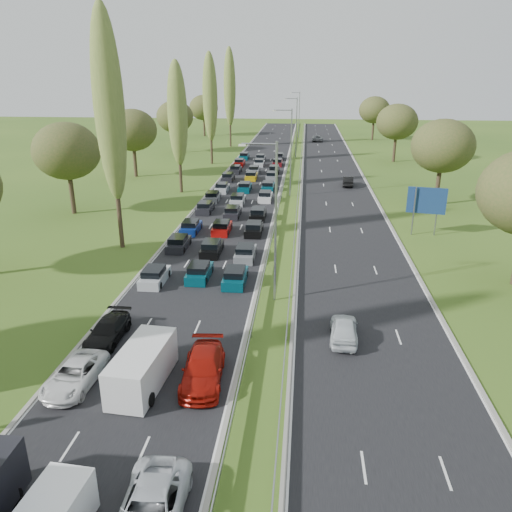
% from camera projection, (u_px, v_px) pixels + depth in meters
% --- Properties ---
extents(ground, '(260.00, 260.00, 0.00)m').
position_uv_depth(ground, '(290.00, 193.00, 72.93)').
color(ground, '#34541A').
rests_on(ground, ground).
extents(near_carriageway, '(10.50, 215.00, 0.04)m').
position_uv_depth(near_carriageway, '(247.00, 188.00, 75.89)').
color(near_carriageway, black).
rests_on(near_carriageway, ground).
extents(far_carriageway, '(10.50, 215.00, 0.04)m').
position_uv_depth(far_carriageway, '(336.00, 190.00, 74.65)').
color(far_carriageway, black).
rests_on(far_carriageway, ground).
extents(central_reservation, '(2.36, 215.00, 0.32)m').
position_uv_depth(central_reservation, '(291.00, 186.00, 75.08)').
color(central_reservation, gray).
rests_on(central_reservation, ground).
extents(lamp_columns, '(0.18, 140.18, 12.00)m').
position_uv_depth(lamp_columns, '(291.00, 154.00, 69.01)').
color(lamp_columns, gray).
rests_on(lamp_columns, ground).
extents(poplar_row, '(2.80, 127.80, 22.44)m').
position_uv_depth(poplar_row, '(155.00, 110.00, 59.09)').
color(poplar_row, '#2D2116').
rests_on(poplar_row, ground).
extents(woodland_left, '(8.00, 166.00, 11.10)m').
position_uv_depth(woodland_left, '(53.00, 155.00, 56.48)').
color(woodland_left, '#2D2116').
rests_on(woodland_left, ground).
extents(woodland_right, '(8.00, 153.00, 11.10)m').
position_uv_depth(woodland_right, '(462.00, 156.00, 56.05)').
color(woodland_right, '#2D2116').
rests_on(woodland_right, ground).
extents(traffic_queue_fill, '(9.00, 68.84, 0.80)m').
position_uv_depth(traffic_queue_fill, '(242.00, 193.00, 71.11)').
color(traffic_queue_fill, '#B2B7BC').
rests_on(traffic_queue_fill, ground).
extents(near_car_2, '(2.50, 4.97, 1.35)m').
position_uv_depth(near_car_2, '(75.00, 375.00, 27.55)').
color(near_car_2, silver).
rests_on(near_car_2, near_carriageway).
extents(near_car_3, '(1.98, 4.74, 1.37)m').
position_uv_depth(near_car_3, '(108.00, 331.00, 32.27)').
color(near_car_3, black).
rests_on(near_car_3, near_carriageway).
extents(near_car_7, '(2.53, 5.60, 1.59)m').
position_uv_depth(near_car_7, '(140.00, 368.00, 27.94)').
color(near_car_7, '#043148').
rests_on(near_car_7, near_carriageway).
extents(near_car_10, '(2.66, 5.40, 1.47)m').
position_uv_depth(near_car_10, '(150.00, 510.00, 18.90)').
color(near_car_10, silver).
rests_on(near_car_10, near_carriageway).
extents(near_car_11, '(2.62, 5.60, 1.58)m').
position_uv_depth(near_car_11, '(203.00, 369.00, 27.91)').
color(near_car_11, '#9B1209').
rests_on(near_car_11, near_carriageway).
extents(far_car_0, '(2.00, 4.47, 1.49)m').
position_uv_depth(far_car_0, '(344.00, 329.00, 32.35)').
color(far_car_0, silver).
rests_on(far_car_0, far_carriageway).
extents(far_car_1, '(1.91, 4.64, 1.49)m').
position_uv_depth(far_car_1, '(348.00, 181.00, 77.27)').
color(far_car_1, black).
rests_on(far_car_1, far_carriageway).
extents(far_car_2, '(2.63, 5.68, 1.58)m').
position_uv_depth(far_car_2, '(317.00, 138.00, 129.19)').
color(far_car_2, slate).
rests_on(far_car_2, far_carriageway).
extents(white_van_rear, '(2.19, 5.60, 2.25)m').
position_uv_depth(white_van_rear, '(144.00, 365.00, 27.67)').
color(white_van_rear, silver).
rests_on(white_van_rear, near_carriageway).
extents(direction_sign, '(3.94, 0.90, 5.20)m').
position_uv_depth(direction_sign, '(426.00, 203.00, 52.63)').
color(direction_sign, gray).
rests_on(direction_sign, ground).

